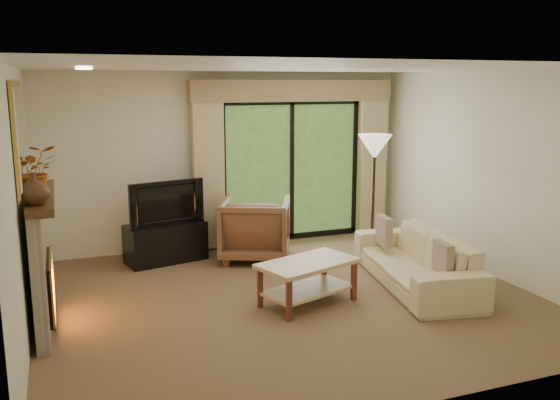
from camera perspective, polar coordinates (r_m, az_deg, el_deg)
name	(u,v)px	position (r m, az deg, el deg)	size (l,w,h in m)	color
floor	(289,298)	(6.93, 0.89, -9.42)	(5.50, 5.50, 0.00)	brown
ceiling	(290,68)	(6.48, 0.96, 12.62)	(5.50, 5.50, 0.00)	white
wall_back	(228,160)	(8.93, -5.00, 3.85)	(5.00, 5.00, 0.00)	#F2E8CA
wall_front	(416,244)	(4.41, 12.99, -4.11)	(5.00, 5.00, 0.00)	#F2E8CA
wall_left	(21,205)	(6.14, -23.68, -0.45)	(5.00, 5.00, 0.00)	#F2E8CA
wall_right	(490,174)	(8.00, 19.58, 2.37)	(5.00, 5.00, 0.00)	#F2E8CA
fireplace	(40,260)	(6.47, -22.10, -5.38)	(0.24, 1.70, 1.37)	gray
mirror	(20,135)	(6.25, -23.74, 5.76)	(0.07, 1.45, 1.02)	#B8903C
sliding_door	(291,170)	(9.22, 1.10, 2.87)	(2.26, 0.10, 2.16)	black
curtain_left	(208,169)	(8.70, -6.93, 2.95)	(0.45, 0.18, 2.35)	#C7B287
curtain_right	(371,161)	(9.69, 8.79, 3.75)	(0.45, 0.18, 2.35)	#C7B287
cornice	(294,91)	(9.04, 1.34, 10.46)	(3.20, 0.24, 0.32)	tan
media_console	(166,242)	(8.37, -10.94, -4.02)	(1.08, 0.48, 0.54)	black
tv	(164,202)	(8.24, -11.09, -0.17)	(1.06, 0.14, 0.61)	black
armchair	(255,229)	(8.29, -2.41, -2.78)	(0.93, 0.96, 0.87)	brown
sofa	(415,260)	(7.44, 12.91, -5.64)	(2.20, 0.86, 0.64)	beige
pillow_near	(443,258)	(6.84, 15.40, -5.38)	(0.09, 0.36, 0.36)	brown
pillow_far	(384,231)	(7.85, 9.99, -2.95)	(0.10, 0.38, 0.38)	brown
coffee_table	(308,283)	(6.69, 2.69, -7.94)	(1.10, 0.60, 0.49)	#CFB081
floor_lamp	(373,197)	(8.39, 8.96, 0.30)	(0.47, 0.47, 1.74)	beige
vase	(34,189)	(5.73, -22.62, 1.01)	(0.27, 0.27, 0.29)	#452C16
branches	(34,171)	(6.13, -22.59, 2.63)	(0.45, 0.39, 0.50)	#975412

